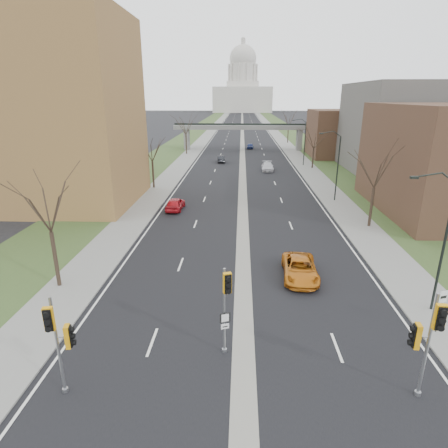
# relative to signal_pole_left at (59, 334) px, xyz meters

# --- Properties ---
(ground) EXTENTS (700.00, 700.00, 0.00)m
(ground) POSITION_rel_signal_pole_left_xyz_m (7.92, 1.90, -3.21)
(ground) COLOR black
(ground) RESTS_ON ground
(road_surface) EXTENTS (20.00, 600.00, 0.01)m
(road_surface) POSITION_rel_signal_pole_left_xyz_m (7.92, 151.90, -3.20)
(road_surface) COLOR black
(road_surface) RESTS_ON ground
(median_strip) EXTENTS (1.20, 600.00, 0.02)m
(median_strip) POSITION_rel_signal_pole_left_xyz_m (7.92, 151.90, -3.21)
(median_strip) COLOR gray
(median_strip) RESTS_ON ground
(sidewalk_right) EXTENTS (4.00, 600.00, 0.12)m
(sidewalk_right) POSITION_rel_signal_pole_left_xyz_m (19.92, 151.90, -3.15)
(sidewalk_right) COLOR gray
(sidewalk_right) RESTS_ON ground
(sidewalk_left) EXTENTS (4.00, 600.00, 0.12)m
(sidewalk_left) POSITION_rel_signal_pole_left_xyz_m (-4.08, 151.90, -3.15)
(sidewalk_left) COLOR gray
(sidewalk_left) RESTS_ON ground
(grass_verge_right) EXTENTS (8.00, 600.00, 0.10)m
(grass_verge_right) POSITION_rel_signal_pole_left_xyz_m (25.92, 151.90, -3.16)
(grass_verge_right) COLOR #2E421E
(grass_verge_right) RESTS_ON ground
(grass_verge_left) EXTENTS (8.00, 600.00, 0.10)m
(grass_verge_left) POSITION_rel_signal_pole_left_xyz_m (-10.08, 151.90, -3.16)
(grass_verge_left) COLOR #2E421E
(grass_verge_left) RESTS_ON ground
(apartment_building) EXTENTS (25.00, 16.00, 22.00)m
(apartment_building) POSITION_rel_signal_pole_left_xyz_m (-18.08, 31.90, 7.79)
(apartment_building) COLOR olive
(apartment_building) RESTS_ON ground
(commercial_block_mid) EXTENTS (18.00, 22.00, 15.00)m
(commercial_block_mid) POSITION_rel_signal_pole_left_xyz_m (35.92, 53.90, 4.29)
(commercial_block_mid) COLOR #585550
(commercial_block_mid) RESTS_ON ground
(commercial_block_far) EXTENTS (14.00, 14.00, 10.00)m
(commercial_block_far) POSITION_rel_signal_pole_left_xyz_m (29.92, 71.90, 1.79)
(commercial_block_far) COLOR #4D3324
(commercial_block_far) RESTS_ON ground
(pedestrian_bridge) EXTENTS (34.00, 3.00, 6.45)m
(pedestrian_bridge) POSITION_rel_signal_pole_left_xyz_m (7.92, 81.90, 1.64)
(pedestrian_bridge) COLOR slate
(pedestrian_bridge) RESTS_ON ground
(capitol) EXTENTS (48.00, 42.00, 55.75)m
(capitol) POSITION_rel_signal_pole_left_xyz_m (7.92, 321.90, 15.39)
(capitol) COLOR beige
(capitol) RESTS_ON ground
(streetlight_near) EXTENTS (2.61, 0.20, 8.70)m
(streetlight_near) POSITION_rel_signal_pole_left_xyz_m (18.91, 7.90, 3.75)
(streetlight_near) COLOR black
(streetlight_near) RESTS_ON sidewalk_right
(streetlight_mid) EXTENTS (2.61, 0.20, 8.70)m
(streetlight_mid) POSITION_rel_signal_pole_left_xyz_m (18.91, 33.90, 3.75)
(streetlight_mid) COLOR black
(streetlight_mid) RESTS_ON sidewalk_right
(streetlight_far) EXTENTS (2.61, 0.20, 8.70)m
(streetlight_far) POSITION_rel_signal_pole_left_xyz_m (18.91, 59.90, 3.75)
(streetlight_far) COLOR black
(streetlight_far) RESTS_ON sidewalk_right
(tree_left_a) EXTENTS (7.20, 7.20, 9.40)m
(tree_left_a) POSITION_rel_signal_pole_left_xyz_m (-5.08, 9.90, 3.43)
(tree_left_a) COLOR #382B21
(tree_left_a) RESTS_ON sidewalk_left
(tree_left_b) EXTENTS (6.75, 6.75, 8.81)m
(tree_left_b) POSITION_rel_signal_pole_left_xyz_m (-5.08, 39.90, 3.02)
(tree_left_b) COLOR #382B21
(tree_left_b) RESTS_ON sidewalk_left
(tree_left_c) EXTENTS (7.65, 7.65, 9.99)m
(tree_left_c) POSITION_rel_signal_pole_left_xyz_m (-5.08, 73.90, 3.84)
(tree_left_c) COLOR #382B21
(tree_left_c) RESTS_ON sidewalk_left
(tree_right_a) EXTENTS (7.20, 7.20, 9.40)m
(tree_right_a) POSITION_rel_signal_pole_left_xyz_m (20.92, 23.90, 3.43)
(tree_right_a) COLOR #382B21
(tree_right_a) RESTS_ON sidewalk_right
(tree_right_b) EXTENTS (6.30, 6.30, 8.22)m
(tree_right_b) POSITION_rel_signal_pole_left_xyz_m (20.92, 56.90, 2.61)
(tree_right_b) COLOR #382B21
(tree_right_b) RESTS_ON sidewalk_right
(tree_right_c) EXTENTS (7.65, 7.65, 9.99)m
(tree_right_c) POSITION_rel_signal_pole_left_xyz_m (20.92, 96.90, 3.84)
(tree_right_c) COLOR #382B21
(tree_right_c) RESTS_ON sidewalk_right
(signal_pole_left) EXTENTS (0.83, 1.00, 4.90)m
(signal_pole_left) POSITION_rel_signal_pole_left_xyz_m (0.00, 0.00, 0.00)
(signal_pole_left) COLOR gray
(signal_pole_left) RESTS_ON ground
(signal_pole_median) EXTENTS (0.67, 0.81, 4.85)m
(signal_pole_median) POSITION_rel_signal_pole_left_xyz_m (7.01, 3.03, 0.17)
(signal_pole_median) COLOR gray
(signal_pole_median) RESTS_ON ground
(signal_pole_right) EXTENTS (0.90, 0.98, 5.19)m
(signal_pole_right) POSITION_rel_signal_pole_left_xyz_m (15.55, 0.49, 0.19)
(signal_pole_right) COLOR gray
(signal_pole_right) RESTS_ON ground
(speed_limit_sign) EXTENTS (0.54, 0.22, 2.61)m
(speed_limit_sign) POSITION_rel_signal_pole_left_xyz_m (18.83, 5.43, -1.29)
(speed_limit_sign) COLOR black
(speed_limit_sign) RESTS_ON sidewalk_right
(car_left_near) EXTENTS (1.97, 4.46, 1.49)m
(car_left_near) POSITION_rel_signal_pole_left_xyz_m (-0.05, 29.05, -2.46)
(car_left_near) COLOR #AD131C
(car_left_near) RESTS_ON ground
(car_left_far) EXTENTS (1.81, 4.18, 1.34)m
(car_left_far) POSITION_rel_signal_pole_left_xyz_m (3.54, 63.03, -2.54)
(car_left_far) COLOR black
(car_left_far) RESTS_ON ground
(car_right_near) EXTENTS (2.67, 5.39, 1.47)m
(car_right_near) POSITION_rel_signal_pole_left_xyz_m (12.11, 12.06, -2.47)
(car_right_near) COLOR #BC6514
(car_right_near) RESTS_ON ground
(car_right_mid) EXTENTS (2.19, 5.12, 1.47)m
(car_right_mid) POSITION_rel_signal_pole_left_xyz_m (12.42, 54.30, -2.47)
(car_right_mid) COLOR silver
(car_right_mid) RESTS_ON ground
(car_right_far) EXTENTS (1.90, 4.04, 1.34)m
(car_right_far) POSITION_rel_signal_pole_left_xyz_m (9.92, 84.38, -2.54)
(car_right_far) COLOR navy
(car_right_far) RESTS_ON ground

